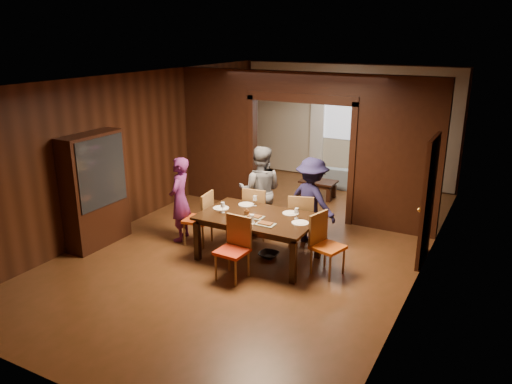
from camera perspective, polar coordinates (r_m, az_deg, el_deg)
The scene contains 32 objects.
floor at distance 9.13m, azimuth 0.88°, elevation -5.55°, with size 9.00×9.00×0.00m, color #513216.
ceiling at distance 8.41m, azimuth 0.98°, elevation 12.90°, with size 5.50×9.00×0.02m, color silver.
room_walls at distance 10.31m, azimuth 5.77°, elevation 5.90°, with size 5.52×9.01×2.90m.
person_purple at distance 9.02m, azimuth -8.69°, elevation -0.83°, with size 0.56×0.37×1.53m, color #652262.
person_grey at distance 9.14m, azimuth 0.49°, elevation 0.12°, with size 0.82×0.64×1.68m, color slate.
person_navy at distance 8.85m, azimuth 6.38°, elevation -1.02°, with size 1.01×0.58×1.56m, color #1A173B.
sofa at distance 12.33m, azimuth 10.01°, elevation 1.74°, with size 1.75×0.69×0.51m, color #93ACC0.
serving_bowl at distance 8.18m, azimuth 1.50°, elevation -2.37°, with size 0.33×0.33×0.08m, color black.
dining_table at distance 8.28m, azimuth 0.23°, elevation -5.22°, with size 1.89×1.17×0.76m, color black.
coffee_table at distance 11.46m, azimuth 7.11°, elevation 0.34°, with size 0.80×0.50×0.40m, color black.
chair_left at distance 8.89m, azimuth -6.69°, elevation -2.97°, with size 0.44×0.44×0.97m, color #D54B14, non-canonical shape.
chair_right at distance 7.81m, azimuth 8.24°, elevation -6.05°, with size 0.44×0.44×0.97m, color orange, non-canonical shape.
chair_far_l at distance 9.13m, azimuth 0.23°, elevation -2.27°, with size 0.44×0.44×0.97m, color #BF4E12, non-canonical shape.
chair_far_r at distance 8.80m, azimuth 5.21°, elevation -3.14°, with size 0.44×0.44×0.97m, color orange, non-canonical shape.
chair_near at distance 7.60m, azimuth -2.76°, elevation -6.58°, with size 0.44×0.44×0.97m, color red, non-canonical shape.
hutch at distance 9.10m, azimuth -17.92°, elevation 0.19°, with size 0.40×1.20×2.00m, color black.
door_right at distance 8.43m, azimuth 19.08°, elevation -0.96°, with size 0.06×0.90×2.10m, color black.
window_far at distance 12.64m, azimuth 10.33°, elevation 8.82°, with size 1.20×0.03×1.30m, color silver.
curtain_left at distance 12.92m, azimuth 6.99°, elevation 7.15°, with size 0.35×0.06×2.40m, color white.
curtain_right at distance 12.47m, azimuth 13.45°, elevation 6.40°, with size 0.35×0.06×2.40m, color white.
plate_left at distance 8.51m, azimuth -4.03°, elevation -1.84°, with size 0.27×0.27×0.01m, color white.
plate_far_l at distance 8.66m, azimuth -1.13°, elevation -1.44°, with size 0.27×0.27×0.01m, color white.
plate_far_r at distance 8.27m, azimuth 3.98°, elevation -2.43°, with size 0.27×0.27×0.01m, color silver.
plate_right at distance 7.87m, azimuth 5.07°, elevation -3.53°, with size 0.27×0.27×0.01m, color white.
plate_near at distance 7.84m, azimuth -1.14°, elevation -3.54°, with size 0.27×0.27×0.01m, color silver.
platter_a at distance 8.07m, azimuth -0.18°, elevation -2.81°, with size 0.30×0.20×0.04m, color gray.
platter_b at distance 7.77m, azimuth 1.09°, elevation -3.65°, with size 0.30×0.20×0.04m, color gray.
wineglass_left at distance 8.28m, azimuth -3.82°, elevation -1.78°, with size 0.08×0.08×0.18m, color silver, non-canonical shape.
wineglass_far at distance 8.58m, azimuth -0.13°, elevation -1.01°, with size 0.08×0.08×0.18m, color silver, non-canonical shape.
wineglass_right at distance 8.02m, azimuth 4.65°, elevation -2.45°, with size 0.08×0.08×0.18m, color silver, non-canonical shape.
tumbler at distance 7.83m, azimuth -0.47°, elevation -3.07°, with size 0.07×0.07×0.14m, color white.
condiment_jar at distance 8.14m, azimuth -1.06°, elevation -2.36°, with size 0.08×0.08×0.11m, color #512C12, non-canonical shape.
Camera 1 is at (3.84, -7.44, 3.63)m, focal length 35.00 mm.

